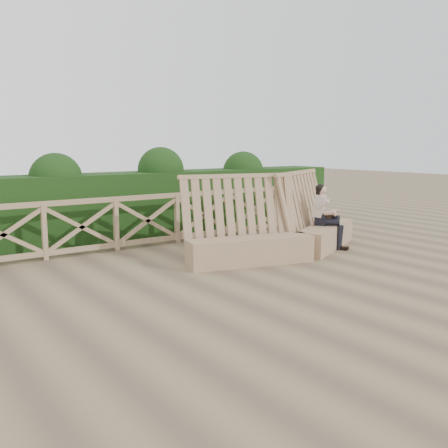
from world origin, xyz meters
TOP-DOWN VIEW (x-y plane):
  - ground at (0.00, 0.00)m, footprint 60.00×60.00m
  - bench at (1.83, 1.15)m, footprint 4.48×1.69m
  - woman at (2.88, 1.17)m, footprint 0.62×0.78m
  - guardrail at (0.00, 3.50)m, footprint 10.10×0.09m
  - hedge at (0.00, 4.70)m, footprint 12.00×1.20m

SIDE VIEW (x-z plane):
  - ground at x=0.00m, z-range 0.00..0.00m
  - bench at x=1.83m, z-range -0.40..1.22m
  - guardrail at x=0.00m, z-range 0.00..1.10m
  - woman at x=2.88m, z-range 0.07..1.41m
  - hedge at x=0.00m, z-range 0.00..1.50m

